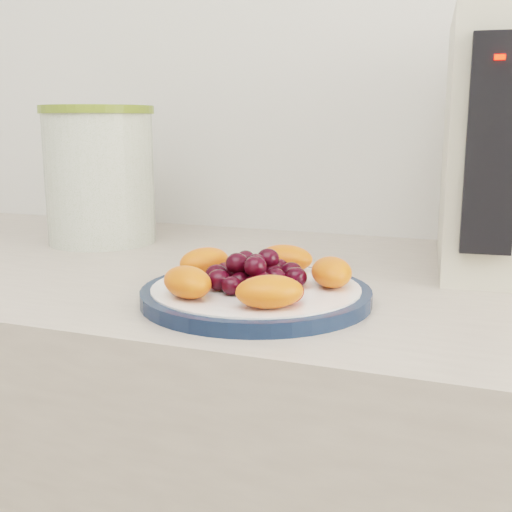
% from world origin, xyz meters
% --- Properties ---
extents(plate_rim, '(0.24, 0.24, 0.01)m').
position_xyz_m(plate_rim, '(0.03, 1.05, 0.91)').
color(plate_rim, '#12203B').
rests_on(plate_rim, counter).
extents(plate_face, '(0.22, 0.22, 0.02)m').
position_xyz_m(plate_face, '(0.03, 1.05, 0.91)').
color(plate_face, white).
rests_on(plate_face, counter).
extents(canister, '(0.18, 0.18, 0.20)m').
position_xyz_m(canister, '(-0.32, 1.29, 1.00)').
color(canister, '#3F5D1B').
rests_on(canister, counter).
extents(canister_lid, '(0.19, 0.19, 0.01)m').
position_xyz_m(canister_lid, '(-0.32, 1.29, 1.11)').
color(canister_lid, olive).
rests_on(canister_lid, canister).
extents(appliance_panel, '(0.06, 0.02, 0.23)m').
position_xyz_m(appliance_panel, '(0.25, 1.18, 1.06)').
color(appliance_panel, black).
rests_on(appliance_panel, appliance_body).
extents(appliance_led, '(0.01, 0.01, 0.01)m').
position_xyz_m(appliance_led, '(0.25, 1.17, 1.15)').
color(appliance_led, '#FF0C05').
rests_on(appliance_led, appliance_panel).
extents(fruit_plate, '(0.21, 0.21, 0.04)m').
position_xyz_m(fruit_plate, '(0.03, 1.05, 0.93)').
color(fruit_plate, '#FF4A17').
rests_on(fruit_plate, plate_face).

